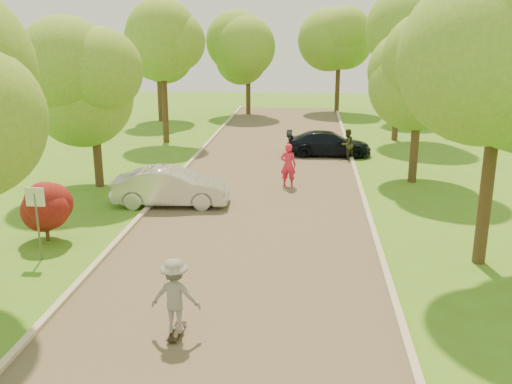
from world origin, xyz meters
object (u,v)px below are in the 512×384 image
at_px(silver_sedan, 171,187).
at_px(skateboarder, 175,296).
at_px(person_olive, 347,144).
at_px(dark_sedan, 328,144).
at_px(person_striped, 288,165).
at_px(street_sign, 36,208).
at_px(longboard, 177,331).

xyz_separation_m(silver_sedan, skateboarder, (2.39, -9.44, 0.23)).
bearing_deg(skateboarder, person_olive, -103.33).
relative_size(dark_sedan, person_striped, 2.39).
xyz_separation_m(skateboarder, person_olive, (4.71, 18.09, -0.16)).
xyz_separation_m(street_sign, silver_sedan, (2.50, 5.61, -0.84)).
bearing_deg(person_olive, street_sign, 11.62).
xyz_separation_m(street_sign, person_olive, (9.60, 14.26, -0.77)).
relative_size(street_sign, person_olive, 1.38).
distance_m(person_striped, person_olive, 6.21).
bearing_deg(silver_sedan, skateboarder, -169.25).
distance_m(street_sign, silver_sedan, 6.20).
xyz_separation_m(street_sign, person_striped, (6.81, 8.72, -0.63)).
height_order(silver_sedan, longboard, silver_sedan).
relative_size(longboard, person_striped, 0.47).
bearing_deg(skateboarder, silver_sedan, -74.52).
height_order(skateboarder, person_olive, skateboarder).
height_order(skateboarder, person_striped, person_striped).
bearing_deg(street_sign, longboard, -38.04).
xyz_separation_m(street_sign, longboard, (4.89, -3.83, -1.47)).
relative_size(street_sign, dark_sedan, 0.49).
relative_size(dark_sedan, skateboarder, 2.65).
height_order(dark_sedan, longboard, dark_sedan).
bearing_deg(person_olive, longboard, 30.98).
height_order(street_sign, skateboarder, street_sign).
distance_m(longboard, skateboarder, 0.86).
xyz_separation_m(person_striped, person_olive, (2.79, 5.54, -0.14)).
bearing_deg(silver_sedan, longboard, -169.25).
bearing_deg(longboard, street_sign, -36.77).
height_order(street_sign, dark_sedan, street_sign).
xyz_separation_m(dark_sedan, person_striped, (-1.87, -6.40, 0.29)).
relative_size(silver_sedan, person_striped, 2.35).
bearing_deg(longboard, silver_sedan, -74.52).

